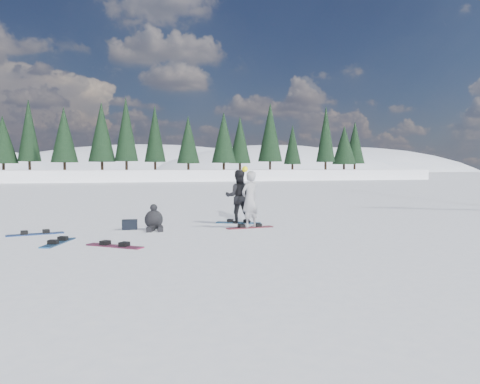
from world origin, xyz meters
name	(u,v)px	position (x,y,z in m)	size (l,w,h in m)	color
ground	(263,233)	(0.00, 0.00, 0.00)	(420.00, 420.00, 0.00)	white
alpine_backdrop	(77,206)	(-11.72, 189.17, -13.98)	(412.50, 227.00, 53.20)	white
snowboarder_woman	(250,199)	(0.00, 1.16, 0.90)	(0.77, 0.68, 1.92)	#A2A2A8
snowboarder_man	(238,197)	(0.03, 2.48, 0.90)	(0.87, 0.68, 1.80)	black
seated_rider	(154,220)	(-2.89, 1.65, 0.30)	(0.64, 0.97, 0.78)	black
gear_bag	(130,225)	(-3.59, 1.90, 0.15)	(0.45, 0.30, 0.30)	black
snowboard_woman	(250,228)	(0.00, 1.16, 0.01)	(1.50, 0.28, 0.03)	maroon
snowboard_man	(238,223)	(0.03, 2.48, 0.01)	(1.50, 0.28, 0.03)	#1C639B
snowboard_loose_c	(35,234)	(-6.20, 1.57, 0.01)	(1.50, 0.28, 0.03)	navy
snowboard_loose_a	(58,243)	(-5.48, -0.19, 0.01)	(1.50, 0.28, 0.03)	navy
snowboard_loose_b	(115,246)	(-4.16, -1.12, 0.01)	(1.50, 0.28, 0.03)	maroon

